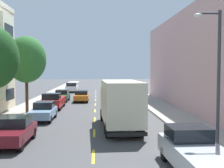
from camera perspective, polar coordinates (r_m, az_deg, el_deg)
The scene contains 17 objects.
ground_plane at distance 36.76m, azimuth -3.39°, elevation -3.57°, with size 160.00×160.00×0.00m, color #424244.
sidewalk_left at distance 35.52m, azimuth -14.96°, elevation -3.79°, with size 3.20×120.00×0.14m, color #A39E93.
sidewalk_right at distance 35.45m, azimuth 8.18°, elevation -3.73°, with size 3.20×120.00×0.14m, color #A39E93.
lane_centerline_dashes at distance 31.30m, azimuth -3.43°, elevation -4.73°, with size 0.14×47.20×0.01m.
street_tree_third at distance 27.57m, azimuth -16.98°, elevation 4.75°, with size 3.67×3.67×7.18m.
street_lamp at distance 14.54m, azimuth 20.30°, elevation 2.46°, with size 1.35×0.28×6.93m.
delivery_box_truck at distance 19.89m, azimuth 1.61°, elevation -3.62°, with size 2.68×7.81×3.43m.
parked_pickup_charcoal at distance 52.96m, azimuth 1.25°, elevation -0.63°, with size 2.07×5.33×1.73m.
parked_hatchback_champagne at distance 59.88m, azimuth 0.89°, elevation -0.27°, with size 1.78×4.02×1.50m.
parked_hatchback_burgundy at distance 17.03m, azimuth -19.20°, elevation -8.95°, with size 1.79×4.02×1.50m.
parked_suv_navy at distance 35.07m, azimuth 3.84°, elevation -2.28°, with size 2.03×4.83×1.93m.
parked_hatchback_sky at distance 24.07m, azimuth -13.72°, elevation -5.37°, with size 1.76×4.01×1.50m.
parked_pickup_white at distance 52.32m, azimuth -8.11°, elevation -0.71°, with size 2.03×5.31×1.73m.
parked_hatchback_forest at distance 37.36m, azimuth -10.15°, elevation -2.34°, with size 1.85×4.05×1.50m.
parked_pickup_silver at distance 12.29m, azimuth 16.76°, elevation -13.26°, with size 2.15×5.35×1.73m.
parked_pickup_red at distance 30.80m, azimuth -11.82°, elevation -3.38°, with size 2.05×5.32×1.73m.
moving_orange_sedan at distance 36.97m, azimuth -6.18°, elevation -2.38°, with size 1.80×4.50×1.43m.
Camera 1 is at (0.18, -6.51, 4.26)m, focal length 45.09 mm.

